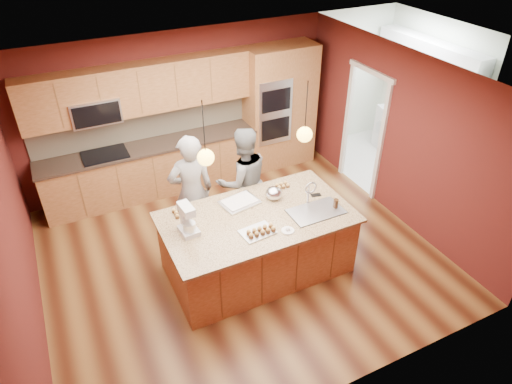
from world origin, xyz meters
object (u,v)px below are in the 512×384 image
island (258,242)px  stand_mixer (188,221)px  person_left (192,192)px  person_right (243,181)px  mixing_bowl (274,193)px

island → stand_mixer: size_ratio=6.25×
person_left → island: bearing=124.6°
island → person_left: 1.22m
person_left → stand_mixer: (-0.34, -0.87, 0.20)m
person_right → stand_mixer: (-1.16, -0.87, 0.24)m
person_right → mixing_bowl: person_right is taller
person_left → person_right: 0.82m
island → mixing_bowl: island is taller
island → person_right: size_ratio=1.46×
person_right → mixing_bowl: 0.73m
person_left → mixing_bowl: person_left is taller
person_left → mixing_bowl: (0.97, -0.69, 0.12)m
stand_mixer → mixing_bowl: 1.33m
stand_mixer → person_left: bearing=63.5°
person_right → stand_mixer: 1.47m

